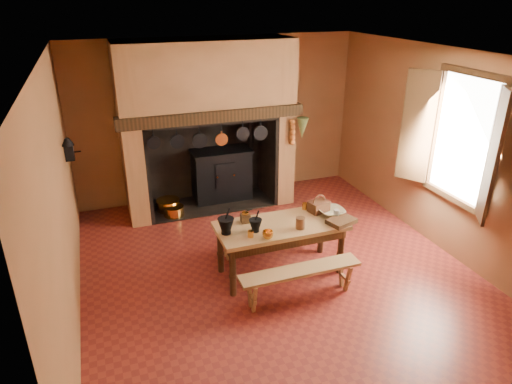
% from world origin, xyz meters
% --- Properties ---
extents(floor, '(5.50, 5.50, 0.00)m').
position_xyz_m(floor, '(0.00, 0.00, 0.00)').
color(floor, maroon).
rests_on(floor, ground).
extents(ceiling, '(5.50, 5.50, 0.00)m').
position_xyz_m(ceiling, '(0.00, 0.00, 2.80)').
color(ceiling, silver).
rests_on(ceiling, back_wall).
extents(back_wall, '(5.00, 0.02, 2.80)m').
position_xyz_m(back_wall, '(0.00, 2.75, 1.40)').
color(back_wall, '#9B673E').
rests_on(back_wall, floor).
extents(wall_left, '(0.02, 5.50, 2.80)m').
position_xyz_m(wall_left, '(-2.50, 0.00, 1.40)').
color(wall_left, '#9B673E').
rests_on(wall_left, floor).
extents(wall_right, '(0.02, 5.50, 2.80)m').
position_xyz_m(wall_right, '(2.50, 0.00, 1.40)').
color(wall_right, '#9B673E').
rests_on(wall_right, floor).
extents(wall_front, '(5.00, 0.02, 2.80)m').
position_xyz_m(wall_front, '(0.00, -2.75, 1.40)').
color(wall_front, '#9B673E').
rests_on(wall_front, floor).
extents(chimney_breast, '(2.95, 0.96, 2.80)m').
position_xyz_m(chimney_breast, '(-0.30, 2.31, 1.81)').
color(chimney_breast, '#9B673E').
rests_on(chimney_breast, floor).
extents(iron_range, '(1.12, 0.55, 1.60)m').
position_xyz_m(iron_range, '(-0.04, 2.45, 0.48)').
color(iron_range, black).
rests_on(iron_range, floor).
extents(hearth_pans, '(0.51, 0.62, 0.20)m').
position_xyz_m(hearth_pans, '(-1.05, 2.22, 0.09)').
color(hearth_pans, gold).
rests_on(hearth_pans, floor).
extents(hanging_pans, '(1.92, 0.29, 0.27)m').
position_xyz_m(hanging_pans, '(-0.34, 1.81, 1.36)').
color(hanging_pans, black).
rests_on(hanging_pans, chimney_breast).
extents(onion_string, '(0.12, 0.10, 0.46)m').
position_xyz_m(onion_string, '(1.00, 1.79, 1.33)').
color(onion_string, '#AC5F1F').
rests_on(onion_string, chimney_breast).
extents(herb_bunch, '(0.20, 0.20, 0.35)m').
position_xyz_m(herb_bunch, '(1.18, 1.79, 1.38)').
color(herb_bunch, '#4E5B2B').
rests_on(herb_bunch, chimney_breast).
extents(window, '(0.39, 1.75, 1.76)m').
position_xyz_m(window, '(2.35, -0.40, 1.70)').
color(window, white).
rests_on(window, wall_right).
extents(wall_coffee_mill, '(0.23, 0.16, 0.31)m').
position_xyz_m(wall_coffee_mill, '(-2.42, 1.55, 1.52)').
color(wall_coffee_mill, black).
rests_on(wall_coffee_mill, wall_left).
extents(work_table, '(1.67, 0.74, 0.72)m').
position_xyz_m(work_table, '(0.04, -0.08, 0.61)').
color(work_table, '#B18051').
rests_on(work_table, floor).
extents(bench_front, '(1.51, 0.27, 0.43)m').
position_xyz_m(bench_front, '(0.04, -0.70, 0.32)').
color(bench_front, '#B18051').
rests_on(bench_front, floor).
extents(bench_back, '(1.42, 0.25, 0.40)m').
position_xyz_m(bench_back, '(0.04, 0.48, 0.30)').
color(bench_back, '#B18051').
rests_on(bench_back, floor).
extents(mortar_large, '(0.21, 0.21, 0.35)m').
position_xyz_m(mortar_large, '(-0.70, -0.08, 0.84)').
color(mortar_large, black).
rests_on(mortar_large, work_table).
extents(mortar_small, '(0.16, 0.16, 0.28)m').
position_xyz_m(mortar_small, '(-0.34, -0.15, 0.82)').
color(mortar_small, black).
rests_on(mortar_small, work_table).
extents(coffee_grinder, '(0.16, 0.12, 0.18)m').
position_xyz_m(coffee_grinder, '(-0.38, 0.13, 0.79)').
color(coffee_grinder, '#3B2813').
rests_on(coffee_grinder, work_table).
extents(brass_mug_a, '(0.08, 0.08, 0.08)m').
position_xyz_m(brass_mug_a, '(-0.44, -0.26, 0.76)').
color(brass_mug_a, gold).
rests_on(brass_mug_a, work_table).
extents(brass_mug_b, '(0.10, 0.10, 0.09)m').
position_xyz_m(brass_mug_b, '(0.51, 0.21, 0.77)').
color(brass_mug_b, gold).
rests_on(brass_mug_b, work_table).
extents(mixing_bowl, '(0.35, 0.35, 0.08)m').
position_xyz_m(mixing_bowl, '(0.77, -0.06, 0.77)').
color(mixing_bowl, beige).
rests_on(mixing_bowl, work_table).
extents(stoneware_crock, '(0.13, 0.13, 0.15)m').
position_xyz_m(stoneware_crock, '(0.22, -0.27, 0.80)').
color(stoneware_crock, '#50331D').
rests_on(stoneware_crock, work_table).
extents(glass_jar, '(0.10, 0.10, 0.13)m').
position_xyz_m(glass_jar, '(0.77, -0.19, 0.79)').
color(glass_jar, beige).
rests_on(glass_jar, work_table).
extents(wicker_basket, '(0.30, 0.25, 0.25)m').
position_xyz_m(wicker_basket, '(0.66, 0.09, 0.81)').
color(wicker_basket, '#462215').
rests_on(wicker_basket, work_table).
extents(wooden_tray, '(0.41, 0.34, 0.06)m').
position_xyz_m(wooden_tray, '(0.77, -0.32, 0.75)').
color(wooden_tray, '#3B2813').
rests_on(wooden_tray, work_table).
extents(brass_cup, '(0.16, 0.16, 0.10)m').
position_xyz_m(brass_cup, '(-0.26, -0.37, 0.78)').
color(brass_cup, gold).
rests_on(brass_cup, work_table).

